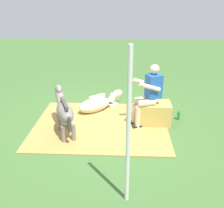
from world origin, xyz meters
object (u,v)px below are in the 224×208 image
(person_seated, at_px, (148,92))
(tent_pole_left, at_px, (128,131))
(hay_bale, at_px, (154,113))
(pony_lying, at_px, (98,104))
(soda_bottle, at_px, (179,115))
(pony_standing, at_px, (64,110))

(person_seated, height_order, tent_pole_left, tent_pole_left)
(hay_bale, height_order, pony_lying, hay_bale)
(hay_bale, bearing_deg, pony_lying, -25.73)
(hay_bale, bearing_deg, soda_bottle, -160.11)
(person_seated, distance_m, soda_bottle, 1.04)
(person_seated, xyz_separation_m, soda_bottle, (-0.77, -0.26, -0.65))
(hay_bale, distance_m, soda_bottle, 0.66)
(person_seated, distance_m, pony_standing, 1.85)
(pony_lying, bearing_deg, hay_bale, 154.27)
(soda_bottle, height_order, tent_pole_left, tent_pole_left)
(hay_bale, height_order, pony_standing, pony_standing)
(pony_standing, xyz_separation_m, pony_lying, (-0.58, -1.20, -0.35))
(pony_standing, relative_size, tent_pole_left, 0.57)
(person_seated, distance_m, pony_lying, 1.50)
(hay_bale, xyz_separation_m, pony_lying, (1.35, -0.65, -0.06))
(hay_bale, distance_m, pony_standing, 2.02)
(person_seated, distance_m, tent_pole_left, 2.47)
(pony_standing, bearing_deg, pony_lying, -115.56)
(pony_standing, bearing_deg, hay_bale, -163.95)
(pony_standing, xyz_separation_m, soda_bottle, (-2.54, -0.77, -0.41))
(soda_bottle, bearing_deg, tent_pole_left, 65.00)
(pony_standing, bearing_deg, person_seated, -163.88)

